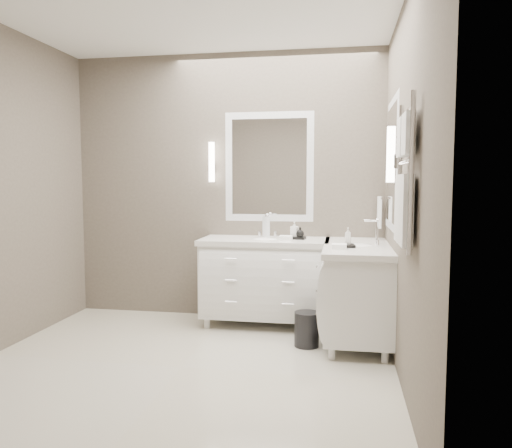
% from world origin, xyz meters
% --- Properties ---
extents(floor, '(3.20, 3.00, 0.01)m').
position_xyz_m(floor, '(0.00, 0.00, -0.01)').
color(floor, beige).
rests_on(floor, ground).
extents(wall_back, '(3.20, 0.01, 2.70)m').
position_xyz_m(wall_back, '(0.00, 1.50, 1.35)').
color(wall_back, '#574F46').
rests_on(wall_back, floor).
extents(wall_front, '(3.20, 0.01, 2.70)m').
position_xyz_m(wall_front, '(0.00, -1.50, 1.35)').
color(wall_front, '#574F46').
rests_on(wall_front, floor).
extents(wall_right, '(0.01, 3.00, 2.70)m').
position_xyz_m(wall_right, '(1.60, 0.00, 1.35)').
color(wall_right, '#574F46').
rests_on(wall_right, floor).
extents(vanity_back, '(1.24, 0.59, 0.97)m').
position_xyz_m(vanity_back, '(0.45, 1.23, 0.49)').
color(vanity_back, white).
rests_on(vanity_back, floor).
extents(vanity_right, '(0.59, 1.24, 0.97)m').
position_xyz_m(vanity_right, '(1.33, 0.90, 0.49)').
color(vanity_right, white).
rests_on(vanity_right, floor).
extents(mirror_back, '(0.90, 0.02, 1.10)m').
position_xyz_m(mirror_back, '(0.45, 1.49, 1.55)').
color(mirror_back, white).
rests_on(mirror_back, wall_back).
extents(mirror_right, '(0.02, 0.90, 1.10)m').
position_xyz_m(mirror_right, '(1.59, 0.80, 1.55)').
color(mirror_right, white).
rests_on(mirror_right, wall_right).
extents(sconce_back, '(0.06, 0.06, 0.40)m').
position_xyz_m(sconce_back, '(-0.13, 1.43, 1.59)').
color(sconce_back, white).
rests_on(sconce_back, wall_back).
extents(sconce_right, '(0.06, 0.06, 0.40)m').
position_xyz_m(sconce_right, '(1.53, 0.22, 1.59)').
color(sconce_right, white).
rests_on(sconce_right, wall_right).
extents(towel_bar_corner, '(0.03, 0.22, 0.30)m').
position_xyz_m(towel_bar_corner, '(1.54, 1.36, 1.12)').
color(towel_bar_corner, white).
rests_on(towel_bar_corner, wall_right).
extents(towel_ladder, '(0.06, 0.58, 0.90)m').
position_xyz_m(towel_ladder, '(1.55, -0.40, 1.39)').
color(towel_ladder, white).
rests_on(towel_ladder, wall_right).
extents(waste_bin, '(0.22, 0.22, 0.30)m').
position_xyz_m(waste_bin, '(0.90, 0.65, 0.15)').
color(waste_bin, black).
rests_on(waste_bin, floor).
extents(amenity_tray_back, '(0.17, 0.14, 0.02)m').
position_xyz_m(amenity_tray_back, '(0.76, 1.25, 0.86)').
color(amenity_tray_back, black).
rests_on(amenity_tray_back, vanity_back).
extents(amenity_tray_right, '(0.13, 0.17, 0.02)m').
position_xyz_m(amenity_tray_right, '(1.24, 0.75, 0.86)').
color(amenity_tray_right, black).
rests_on(amenity_tray_right, vanity_right).
extents(water_bottle, '(0.09, 0.09, 0.21)m').
position_xyz_m(water_bottle, '(0.46, 1.23, 0.96)').
color(water_bottle, silver).
rests_on(water_bottle, vanity_back).
extents(soap_bottle_a, '(0.08, 0.08, 0.14)m').
position_xyz_m(soap_bottle_a, '(0.73, 1.27, 0.95)').
color(soap_bottle_a, white).
rests_on(soap_bottle_a, amenity_tray_back).
extents(soap_bottle_b, '(0.08, 0.08, 0.10)m').
position_xyz_m(soap_bottle_b, '(0.79, 1.22, 0.92)').
color(soap_bottle_b, black).
rests_on(soap_bottle_b, amenity_tray_back).
extents(soap_bottle_c, '(0.06, 0.06, 0.14)m').
position_xyz_m(soap_bottle_c, '(1.24, 0.75, 0.94)').
color(soap_bottle_c, white).
rests_on(soap_bottle_c, amenity_tray_right).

